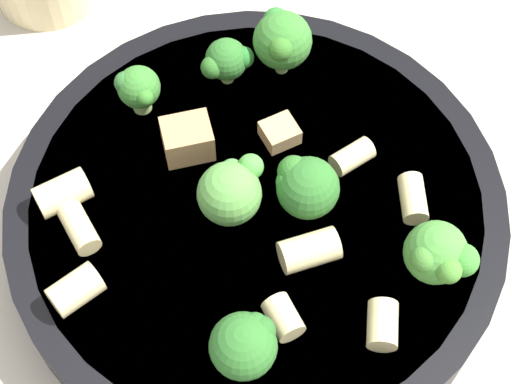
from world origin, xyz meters
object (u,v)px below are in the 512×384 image
(broccoli_floret_0, at_px, (227,60))
(rigatoni_4, at_px, (413,198))
(broccoli_floret_2, at_px, (438,255))
(broccoli_floret_5, at_px, (305,186))
(broccoli_floret_6, at_px, (138,88))
(rigatoni_0, at_px, (309,250))
(rigatoni_7, at_px, (283,317))
(pasta_bowl, at_px, (256,216))
(broccoli_floret_3, at_px, (245,344))
(chicken_chunk_0, at_px, (280,133))
(rigatoni_1, at_px, (383,325))
(chicken_chunk_1, at_px, (187,139))
(rigatoni_5, at_px, (63,193))
(broccoli_floret_1, at_px, (230,193))
(broccoli_floret_4, at_px, (281,40))
(rigatoni_6, at_px, (79,228))
(rigatoni_2, at_px, (353,157))
(rigatoni_3, at_px, (76,290))

(broccoli_floret_0, height_order, rigatoni_4, broccoli_floret_0)
(broccoli_floret_2, distance_m, broccoli_floret_5, 0.08)
(broccoli_floret_6, height_order, rigatoni_4, broccoli_floret_6)
(rigatoni_0, bearing_deg, rigatoni_7, 134.12)
(pasta_bowl, relative_size, rigatoni_0, 9.08)
(broccoli_floret_2, distance_m, broccoli_floret_3, 0.10)
(broccoli_floret_5, height_order, chicken_chunk_0, broccoli_floret_5)
(broccoli_floret_3, bearing_deg, rigatoni_4, -70.33)
(broccoli_floret_0, bearing_deg, pasta_bowl, 166.63)
(rigatoni_1, bearing_deg, chicken_chunk_1, 17.96)
(rigatoni_0, distance_m, rigatoni_5, 0.13)
(broccoli_floret_1, distance_m, chicken_chunk_1, 0.05)
(broccoli_floret_1, xyz_separation_m, rigatoni_0, (-0.04, -0.03, -0.01))
(chicken_chunk_0, bearing_deg, broccoli_floret_4, -26.29)
(pasta_bowl, distance_m, broccoli_floret_6, 0.10)
(broccoli_floret_2, bearing_deg, pasta_bowl, 39.17)
(rigatoni_5, bearing_deg, pasta_bowl, -114.88)
(broccoli_floret_5, distance_m, chicken_chunk_1, 0.07)
(pasta_bowl, bearing_deg, rigatoni_0, -166.06)
(chicken_chunk_1, bearing_deg, broccoli_floret_1, -173.51)
(broccoli_floret_4, distance_m, chicken_chunk_1, 0.08)
(rigatoni_4, relative_size, rigatoni_7, 1.25)
(broccoli_floret_6, distance_m, rigatoni_1, 0.19)
(pasta_bowl, xyz_separation_m, broccoli_floret_4, (0.08, -0.05, 0.04))
(broccoli_floret_2, relative_size, rigatoni_0, 1.28)
(broccoli_floret_6, relative_size, rigatoni_1, 1.37)
(broccoli_floret_6, relative_size, rigatoni_4, 1.23)
(broccoli_floret_0, distance_m, broccoli_floret_5, 0.09)
(broccoli_floret_6, bearing_deg, rigatoni_4, -137.99)
(broccoli_floret_3, relative_size, rigatoni_7, 1.90)
(broccoli_floret_4, bearing_deg, pasta_bowl, 145.95)
(rigatoni_1, distance_m, rigatoni_6, 0.16)
(rigatoni_4, relative_size, rigatoni_5, 0.90)
(rigatoni_4, bearing_deg, rigatoni_1, 138.30)
(broccoli_floret_5, relative_size, chicken_chunk_1, 1.38)
(pasta_bowl, bearing_deg, rigatoni_5, 65.12)
(broccoli_floret_0, distance_m, rigatoni_2, 0.09)
(pasta_bowl, relative_size, broccoli_floret_3, 7.02)
(rigatoni_5, xyz_separation_m, rigatoni_6, (-0.02, -0.00, -0.00))
(broccoli_floret_2, height_order, broccoli_floret_5, broccoli_floret_2)
(broccoli_floret_4, distance_m, rigatoni_5, 0.15)
(rigatoni_3, bearing_deg, broccoli_floret_2, -111.05)
(rigatoni_1, bearing_deg, chicken_chunk_0, -1.96)
(rigatoni_7, bearing_deg, rigatoni_0, -45.88)
(chicken_chunk_0, bearing_deg, rigatoni_7, 155.19)
(broccoli_floret_1, bearing_deg, broccoli_floret_5, -110.37)
(broccoli_floret_6, relative_size, rigatoni_5, 1.12)
(rigatoni_3, bearing_deg, rigatoni_1, -121.73)
(broccoli_floret_2, height_order, rigatoni_5, broccoli_floret_2)
(broccoli_floret_5, bearing_deg, broccoli_floret_2, -147.35)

